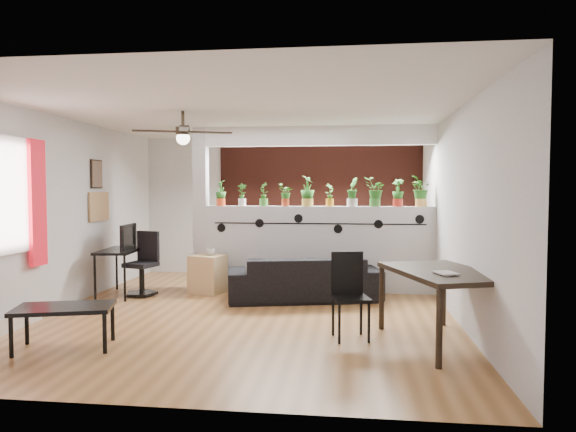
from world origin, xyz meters
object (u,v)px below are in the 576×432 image
at_px(computer_desk, 120,254).
at_px(dining_table, 442,278).
at_px(cup, 211,252).
at_px(office_chair, 143,268).
at_px(ceiling_fan, 183,134).
at_px(coffee_table, 64,311).
at_px(folding_chair, 349,287).
at_px(potted_plant_2, 264,193).
at_px(sofa, 304,279).
at_px(potted_plant_0, 221,192).
at_px(potted_plant_1, 242,194).
at_px(potted_plant_7, 375,191).
at_px(potted_plant_6, 352,191).
at_px(potted_plant_9, 421,190).
at_px(potted_plant_8, 398,192).
at_px(potted_plant_5, 330,194).
at_px(cube_shelf, 208,274).
at_px(potted_plant_3, 285,194).
at_px(potted_plant_4, 308,190).

relative_size(computer_desk, dining_table, 0.63).
bearing_deg(cup, office_chair, -162.68).
bearing_deg(ceiling_fan, coffee_table, -117.83).
height_order(folding_chair, coffee_table, folding_chair).
xyz_separation_m(potted_plant_2, sofa, (0.71, -0.64, -1.25)).
bearing_deg(office_chair, potted_plant_0, 31.43).
height_order(potted_plant_1, potted_plant_7, potted_plant_7).
bearing_deg(potted_plant_6, sofa, -137.37).
relative_size(potted_plant_9, sofa, 0.23).
distance_m(sofa, computer_desk, 2.83).
xyz_separation_m(potted_plant_8, coffee_table, (-3.60, -3.27, -1.18)).
bearing_deg(cup, folding_chair, -45.19).
distance_m(ceiling_fan, folding_chair, 2.82).
distance_m(potted_plant_5, dining_table, 3.05).
relative_size(potted_plant_1, computer_desk, 0.36).
height_order(potted_plant_5, cube_shelf, potted_plant_5).
bearing_deg(potted_plant_7, folding_chair, -98.95).
relative_size(ceiling_fan, cube_shelf, 2.03).
bearing_deg(potted_plant_0, office_chair, -148.57).
height_order(office_chair, folding_chair, office_chair).
xyz_separation_m(potted_plant_3, potted_plant_6, (1.05, -0.00, 0.05)).
height_order(potted_plant_7, office_chair, potted_plant_7).
bearing_deg(potted_plant_5, potted_plant_6, -0.00).
bearing_deg(potted_plant_6, cup, -171.17).
xyz_separation_m(potted_plant_0, folding_chair, (2.06, -2.50, -1.02)).
height_order(potted_plant_1, potted_plant_4, potted_plant_4).
bearing_deg(potted_plant_6, potted_plant_1, 180.00).
bearing_deg(potted_plant_7, coffee_table, -134.87).
bearing_deg(folding_chair, potted_plant_1, 124.43).
xyz_separation_m(potted_plant_3, coffee_table, (-1.85, -3.27, -1.15)).
distance_m(potted_plant_1, potted_plant_7, 2.11).
relative_size(potted_plant_2, computer_desk, 0.38).
relative_size(cup, dining_table, 0.08).
relative_size(potted_plant_5, potted_plant_9, 0.76).
relative_size(potted_plant_0, folding_chair, 0.44).
bearing_deg(potted_plant_2, cup, -156.53).
bearing_deg(folding_chair, office_chair, 149.22).
relative_size(cup, folding_chair, 0.15).
bearing_deg(ceiling_fan, potted_plant_0, 89.36).
relative_size(potted_plant_4, potted_plant_9, 1.01).
distance_m(potted_plant_7, potted_plant_8, 0.35).
relative_size(potted_plant_4, potted_plant_8, 1.13).
bearing_deg(dining_table, cup, 143.55).
height_order(sofa, coffee_table, sofa).
height_order(cube_shelf, computer_desk, computer_desk).
xyz_separation_m(ceiling_fan, computer_desk, (-1.38, 1.11, -1.68)).
bearing_deg(folding_chair, ceiling_fan, 161.46).
bearing_deg(cup, potted_plant_6, 8.83).
relative_size(potted_plant_7, sofa, 0.22).
height_order(potted_plant_6, potted_plant_9, potted_plant_9).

